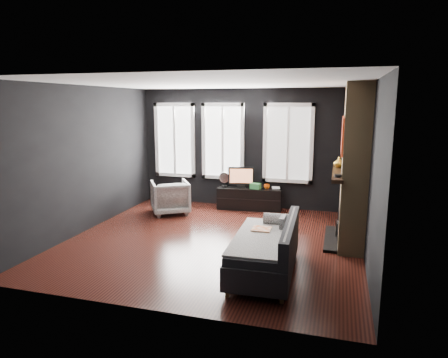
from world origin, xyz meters
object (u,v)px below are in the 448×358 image
(sofa, at_px, (265,246))
(armchair, at_px, (170,196))
(book, at_px, (272,183))
(media_console, at_px, (249,198))
(mug, at_px, (267,186))
(mantel_vase, at_px, (339,162))
(monitor, at_px, (241,176))

(sofa, distance_m, armchair, 3.58)
(sofa, relative_size, book, 7.80)
(media_console, distance_m, book, 0.62)
(armchair, relative_size, book, 3.37)
(sofa, xyz_separation_m, mug, (-0.57, 3.34, 0.16))
(mantel_vase, bearing_deg, mug, 141.85)
(mug, xyz_separation_m, book, (0.10, 0.10, 0.05))
(armchair, bearing_deg, mantel_vase, 142.01)
(sofa, bearing_deg, mantel_vase, 64.34)
(monitor, distance_m, mug, 0.62)
(sofa, distance_m, media_console, 3.48)
(sofa, relative_size, media_console, 1.28)
(armchair, bearing_deg, book, 171.94)
(media_console, relative_size, mug, 11.08)
(monitor, relative_size, mug, 4.60)
(media_console, relative_size, monitor, 2.41)
(armchair, height_order, book, armchair)
(armchair, xyz_separation_m, mug, (1.98, 0.83, 0.16))
(monitor, bearing_deg, media_console, -13.16)
(mug, bearing_deg, sofa, -80.38)
(armchair, bearing_deg, media_console, 175.49)
(armchair, bearing_deg, sofa, 103.26)
(book, bearing_deg, mantel_vase, -42.40)
(monitor, relative_size, mantel_vase, 3.13)
(sofa, distance_m, mug, 3.40)
(media_console, xyz_separation_m, book, (0.49, 0.10, 0.36))
(armchair, xyz_separation_m, monitor, (1.39, 0.83, 0.36))
(monitor, bearing_deg, mug, -12.66)
(media_console, bearing_deg, book, 6.33)
(armchair, height_order, mug, armchair)
(sofa, distance_m, book, 3.48)
(mug, distance_m, book, 0.15)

